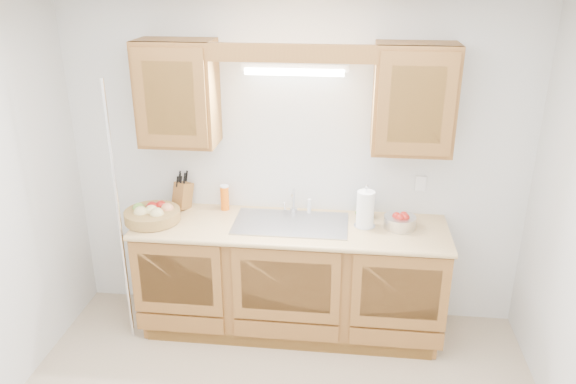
# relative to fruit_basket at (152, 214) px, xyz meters

# --- Properties ---
(room) EXTENTS (3.52, 3.50, 2.50)m
(room) POSITION_rel_fruit_basket_xyz_m (1.03, -1.14, 0.29)
(room) COLOR tan
(room) RESTS_ON ground
(base_cabinets) EXTENTS (2.20, 0.60, 0.86)m
(base_cabinets) POSITION_rel_fruit_basket_xyz_m (1.03, 0.06, -0.52)
(base_cabinets) COLOR brown
(base_cabinets) RESTS_ON ground
(countertop) EXTENTS (2.30, 0.63, 0.04)m
(countertop) POSITION_rel_fruit_basket_xyz_m (1.03, 0.05, -0.08)
(countertop) COLOR tan
(countertop) RESTS_ON base_cabinets
(upper_cabinet_left) EXTENTS (0.55, 0.33, 0.75)m
(upper_cabinet_left) POSITION_rel_fruit_basket_xyz_m (0.20, 0.20, 0.87)
(upper_cabinet_left) COLOR brown
(upper_cabinet_left) RESTS_ON room
(upper_cabinet_right) EXTENTS (0.55, 0.33, 0.75)m
(upper_cabinet_right) POSITION_rel_fruit_basket_xyz_m (1.86, 0.20, 0.87)
(upper_cabinet_right) COLOR brown
(upper_cabinet_right) RESTS_ON room
(valance) EXTENTS (2.20, 0.05, 0.12)m
(valance) POSITION_rel_fruit_basket_xyz_m (1.03, 0.05, 1.18)
(valance) COLOR brown
(valance) RESTS_ON room
(fluorescent_fixture) EXTENTS (0.76, 0.08, 0.08)m
(fluorescent_fixture) POSITION_rel_fruit_basket_xyz_m (1.03, 0.28, 1.04)
(fluorescent_fixture) COLOR white
(fluorescent_fixture) RESTS_ON room
(sink) EXTENTS (0.84, 0.46, 0.36)m
(sink) POSITION_rel_fruit_basket_xyz_m (1.03, 0.07, -0.13)
(sink) COLOR #9E9EA3
(sink) RESTS_ON countertop
(wire_shelf_pole) EXTENTS (0.03, 0.03, 2.00)m
(wire_shelf_pole) POSITION_rel_fruit_basket_xyz_m (-0.17, -0.20, 0.04)
(wire_shelf_pole) COLOR silver
(wire_shelf_pole) RESTS_ON ground
(outlet_plate) EXTENTS (0.08, 0.01, 0.12)m
(outlet_plate) POSITION_rel_fruit_basket_xyz_m (1.98, 0.35, 0.19)
(outlet_plate) COLOR white
(outlet_plate) RESTS_ON room
(fruit_basket) EXTENTS (0.44, 0.44, 0.13)m
(fruit_basket) POSITION_rel_fruit_basket_xyz_m (0.00, 0.00, 0.00)
(fruit_basket) COLOR #A17C41
(fruit_basket) RESTS_ON countertop
(knife_block) EXTENTS (0.16, 0.20, 0.30)m
(knife_block) POSITION_rel_fruit_basket_xyz_m (0.16, 0.27, 0.05)
(knife_block) COLOR brown
(knife_block) RESTS_ON countertop
(orange_canister) EXTENTS (0.07, 0.07, 0.20)m
(orange_canister) POSITION_rel_fruit_basket_xyz_m (0.49, 0.27, 0.04)
(orange_canister) COLOR orange
(orange_canister) RESTS_ON countertop
(soap_bottle) EXTENTS (0.10, 0.10, 0.20)m
(soap_bottle) POSITION_rel_fruit_basket_xyz_m (1.57, 0.25, 0.04)
(soap_bottle) COLOR #224FAE
(soap_bottle) RESTS_ON countertop
(sponge) EXTENTS (0.13, 0.11, 0.02)m
(sponge) POSITION_rel_fruit_basket_xyz_m (1.57, 0.30, -0.05)
(sponge) COLOR #CC333F
(sponge) RESTS_ON countertop
(paper_towel) EXTENTS (0.16, 0.16, 0.33)m
(paper_towel) POSITION_rel_fruit_basket_xyz_m (1.57, 0.08, 0.08)
(paper_towel) COLOR silver
(paper_towel) RESTS_ON countertop
(apple_bowl) EXTENTS (0.25, 0.25, 0.12)m
(apple_bowl) POSITION_rel_fruit_basket_xyz_m (1.82, 0.09, -0.01)
(apple_bowl) COLOR silver
(apple_bowl) RESTS_ON countertop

